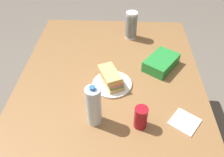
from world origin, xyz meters
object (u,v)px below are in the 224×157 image
(paper_plate, at_px, (112,84))
(soda_can_red, at_px, (141,117))
(sandwich, at_px, (111,78))
(plastic_cup_stack, at_px, (131,25))
(water_bottle_tall, at_px, (94,106))
(dining_table, at_px, (109,106))
(chip_bag, at_px, (161,63))

(paper_plate, height_order, soda_can_red, soda_can_red)
(paper_plate, bearing_deg, sandwich, 51.14)
(sandwich, relative_size, soda_can_red, 1.64)
(sandwich, height_order, plastic_cup_stack, plastic_cup_stack)
(water_bottle_tall, distance_m, plastic_cup_stack, 0.82)
(paper_plate, relative_size, soda_can_red, 1.91)
(dining_table, relative_size, sandwich, 8.79)
(soda_can_red, xyz_separation_m, water_bottle_tall, (0.02, 0.23, 0.05))
(sandwich, relative_size, water_bottle_tall, 0.84)
(sandwich, bearing_deg, water_bottle_tall, 165.31)
(dining_table, xyz_separation_m, chip_bag, (0.29, -0.32, 0.11))
(paper_plate, xyz_separation_m, sandwich, (0.00, 0.00, 0.05))
(water_bottle_tall, xyz_separation_m, plastic_cup_stack, (0.80, -0.19, -0.01))
(soda_can_red, bearing_deg, chip_bag, -17.80)
(soda_can_red, bearing_deg, water_bottle_tall, 85.75)
(sandwich, height_order, water_bottle_tall, water_bottle_tall)
(paper_plate, distance_m, chip_bag, 0.36)
(water_bottle_tall, bearing_deg, plastic_cup_stack, -13.36)
(dining_table, relative_size, water_bottle_tall, 7.39)
(water_bottle_tall, relative_size, plastic_cup_stack, 1.17)
(paper_plate, relative_size, water_bottle_tall, 0.98)
(dining_table, height_order, plastic_cup_stack, plastic_cup_stack)
(chip_bag, relative_size, water_bottle_tall, 0.96)
(dining_table, xyz_separation_m, water_bottle_tall, (-0.17, 0.06, 0.19))
(dining_table, bearing_deg, plastic_cup_stack, -11.54)
(paper_plate, distance_m, water_bottle_tall, 0.30)
(plastic_cup_stack, bearing_deg, sandwich, 167.34)
(paper_plate, bearing_deg, water_bottle_tall, 164.53)
(chip_bag, relative_size, plastic_cup_stack, 1.13)
(paper_plate, height_order, sandwich, sandwich)
(water_bottle_tall, bearing_deg, sandwich, -14.69)
(plastic_cup_stack, bearing_deg, dining_table, 168.46)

